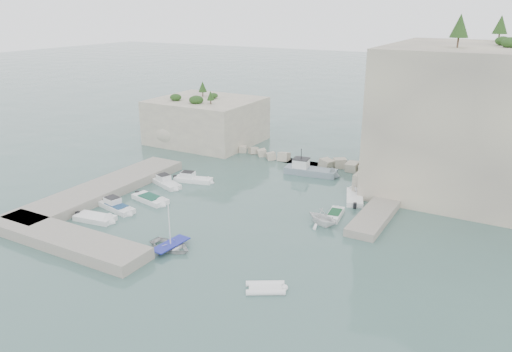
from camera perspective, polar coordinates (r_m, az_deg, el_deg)
The scene contains 22 objects.
ground at distance 52.73m, azimuth -3.22°, elevation -4.93°, with size 400.00×400.00×0.00m, color #43645E.
cliff_east at distance 64.82m, azimuth 26.11°, elevation 5.60°, with size 26.00×22.00×17.00m, color beige.
cliff_terrace at distance 63.21m, azimuth 15.81°, elevation -0.31°, with size 8.00×10.00×2.50m, color beige.
outcrop_west at distance 82.11m, azimuth -5.67°, elevation 6.32°, with size 16.00×14.00×7.00m, color beige.
quay_west at distance 62.13m, azimuth -17.08°, elevation -1.46°, with size 5.00×24.00×1.10m, color #9E9689.
quay_south at distance 50.28m, azimuth -20.90°, elevation -6.79°, with size 18.00×4.00×1.10m, color #9E9689.
ledge_east at distance 56.09m, azimuth 14.19°, elevation -3.56°, with size 3.00×16.00×0.80m, color #9E9689.
breakwater at distance 71.20m, azimuth 5.65°, elevation 2.02°, with size 28.00×3.00×1.40m, color beige.
motorboat_a at distance 64.04m, azimuth -7.16°, elevation -0.65°, with size 5.30×1.58×1.40m, color white, non-canonical shape.
motorboat_b at distance 63.16m, azimuth -10.17°, elevation -1.09°, with size 5.06×1.66×1.40m, color silver, non-canonical shape.
motorboat_c at distance 58.56m, azimuth -11.98°, elevation -2.84°, with size 5.12×1.86×0.70m, color white, non-canonical shape.
motorboat_d at distance 57.06m, azimuth -15.60°, elevation -3.73°, with size 5.38×1.60×1.40m, color silver, non-canonical shape.
motorboat_e at distance 54.95m, azimuth -17.89°, elevation -4.86°, with size 4.67×1.91×0.70m, color white, non-canonical shape.
rowboat at distance 47.17m, azimuth -9.71°, elevation -8.22°, with size 3.09×4.32×0.90m, color silver.
inflatable_dinghy at distance 40.42m, azimuth 1.08°, elevation -12.88°, with size 3.39×1.64×0.44m, color white, non-canonical shape.
tender_east_a at distance 51.79m, azimuth 7.56°, elevation -5.54°, with size 3.10×3.59×1.89m, color white.
tender_east_b at distance 53.80m, azimuth 8.99°, elevation -4.65°, with size 3.96×1.35×0.70m, color white, non-canonical shape.
tender_east_c at distance 58.88m, azimuth 11.19°, elevation -2.66°, with size 5.64×1.82×0.70m, color white, non-canonical shape.
tender_east_d at distance 59.91m, azimuth 13.01°, elevation -2.41°, with size 1.56×4.16×1.61m, color white.
work_boat at distance 66.66m, azimuth 6.25°, elevation 0.17°, with size 7.55×2.23×2.20m, color slate, non-canonical shape.
rowboat_mast at distance 46.08m, azimuth -9.88°, elevation -5.39°, with size 0.10×0.10×4.20m, color white.
vegetation at distance 65.49m, azimuth 22.82°, elevation 14.56°, with size 53.48×13.88×13.40m.
Camera 1 is at (26.27, -40.46, 21.31)m, focal length 35.00 mm.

